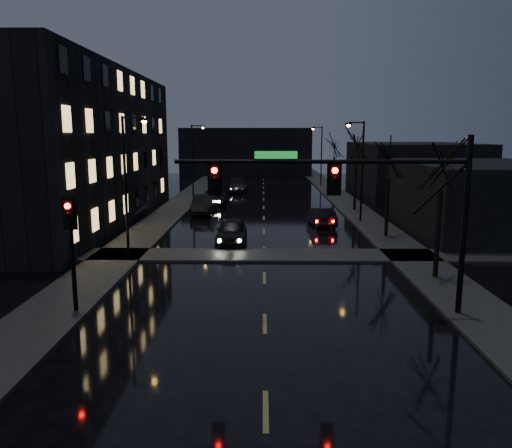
{
  "coord_description": "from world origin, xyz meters",
  "views": [
    {
      "loc": [
        -0.09,
        -9.77,
        7.02
      ],
      "look_at": [
        -0.38,
        11.34,
        3.2
      ],
      "focal_mm": 35.0,
      "sensor_mm": 36.0,
      "label": 1
    }
  ],
  "objects_px": {
    "oncoming_car_c": "(215,198)",
    "oncoming_car_a": "(232,231)",
    "oncoming_car_b": "(204,204)",
    "oncoming_car_d": "(237,185)",
    "lead_car": "(321,217)"
  },
  "relations": [
    {
      "from": "oncoming_car_b",
      "to": "oncoming_car_d",
      "type": "bearing_deg",
      "value": 83.41
    },
    {
      "from": "oncoming_car_a",
      "to": "lead_car",
      "type": "relative_size",
      "value": 1.12
    },
    {
      "from": "oncoming_car_c",
      "to": "oncoming_car_a",
      "type": "bearing_deg",
      "value": -83.65
    },
    {
      "from": "oncoming_car_a",
      "to": "oncoming_car_d",
      "type": "height_order",
      "value": "oncoming_car_a"
    },
    {
      "from": "oncoming_car_b",
      "to": "oncoming_car_d",
      "type": "relative_size",
      "value": 0.91
    },
    {
      "from": "oncoming_car_d",
      "to": "lead_car",
      "type": "distance_m",
      "value": 24.17
    },
    {
      "from": "oncoming_car_b",
      "to": "oncoming_car_d",
      "type": "xyz_separation_m",
      "value": [
        2.15,
        17.19,
        -0.03
      ]
    },
    {
      "from": "oncoming_car_a",
      "to": "oncoming_car_b",
      "type": "xyz_separation_m",
      "value": [
        -3.25,
        12.25,
        0.02
      ]
    },
    {
      "from": "oncoming_car_a",
      "to": "oncoming_car_b",
      "type": "height_order",
      "value": "oncoming_car_b"
    },
    {
      "from": "oncoming_car_b",
      "to": "oncoming_car_c",
      "type": "distance_m",
      "value": 5.42
    },
    {
      "from": "oncoming_car_d",
      "to": "oncoming_car_c",
      "type": "bearing_deg",
      "value": -103.74
    },
    {
      "from": "oncoming_car_a",
      "to": "lead_car",
      "type": "distance_m",
      "value": 9.27
    },
    {
      "from": "oncoming_car_b",
      "to": "oncoming_car_c",
      "type": "xyz_separation_m",
      "value": [
        0.46,
        5.4,
        -0.16
      ]
    },
    {
      "from": "oncoming_car_b",
      "to": "oncoming_car_a",
      "type": "bearing_deg",
      "value": -74.62
    },
    {
      "from": "oncoming_car_a",
      "to": "oncoming_car_d",
      "type": "distance_m",
      "value": 29.46
    }
  ]
}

